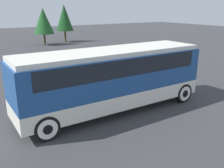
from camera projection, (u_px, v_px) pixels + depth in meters
name	position (u px, v px, depth m)	size (l,w,h in m)	color
ground_plane	(112.00, 110.00, 13.19)	(120.00, 120.00, 0.00)	#38383A
tour_bus	(114.00, 75.00, 12.67)	(9.89, 2.70, 3.22)	silver
parked_car_near	(107.00, 60.00, 22.57)	(4.52, 1.80, 1.33)	#BCBCC1
parked_car_mid	(49.00, 67.00, 19.50)	(4.65, 1.81, 1.41)	maroon
tree_left	(43.00, 21.00, 35.01)	(2.83, 2.83, 5.14)	brown
tree_right	(64.00, 18.00, 38.05)	(2.63, 2.63, 5.62)	brown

